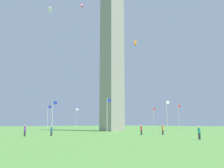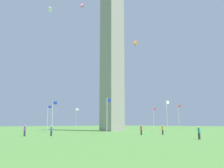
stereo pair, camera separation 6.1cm
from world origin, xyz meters
The scene contains 19 objects.
ground_plane centered at (0.00, 0.00, 0.00)m, with size 260.00×260.00×0.00m, color #548C3D.
obelisk_monument centered at (0.00, 0.00, 22.26)m, with size 4.90×4.90×44.52m.
flagpole_n centered at (17.81, 0.00, 3.89)m, with size 1.12×0.14×7.03m.
flagpole_ne centered at (12.61, 12.55, 3.89)m, with size 1.12×0.14×7.03m.
flagpole_e centered at (0.07, 17.74, 3.89)m, with size 1.12×0.14×7.03m.
flagpole_se centered at (-12.48, 12.55, 3.89)m, with size 1.12×0.14×7.03m.
flagpole_s centered at (-17.68, 0.00, 3.89)m, with size 1.12×0.14×7.03m.
flagpole_sw centered at (-12.48, -12.55, 3.89)m, with size 1.12×0.14×7.03m.
flagpole_w centered at (0.07, -17.74, 3.89)m, with size 1.12×0.14×7.03m.
flagpole_nw centered at (12.61, -12.55, 3.89)m, with size 1.12×0.14×7.03m.
person_red_shirt centered at (-10.87, -19.96, 0.88)m, with size 0.32×0.32×1.77m.
person_teal_shirt centered at (-14.48, -32.92, 0.83)m, with size 0.32×0.32×1.67m.
person_purple_shirt centered at (-28.01, -10.50, 0.89)m, with size 0.32×0.32×1.79m.
person_blue_shirt centered at (-24.38, -12.43, 0.83)m, with size 0.32×0.32×1.67m.
person_orange_shirt centered at (-6.93, -21.67, 0.87)m, with size 0.32×0.32×1.75m.
kite_white_box centered at (-16.71, 5.51, 31.30)m, with size 1.18×1.32×2.41m.
kite_pink_delta centered at (-9.84, 1.40, 33.12)m, with size 1.67×1.49×2.21m.
kite_orange_box centered at (-0.94, -9.80, 21.89)m, with size 1.06×0.99×2.14m.
picnic_blanket_near_first_person centered at (-9.30, -20.06, 0.01)m, with size 1.80×1.40×0.01m, color green.
Camera 2 is at (-43.55, -48.80, 2.02)m, focal length 38.53 mm.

